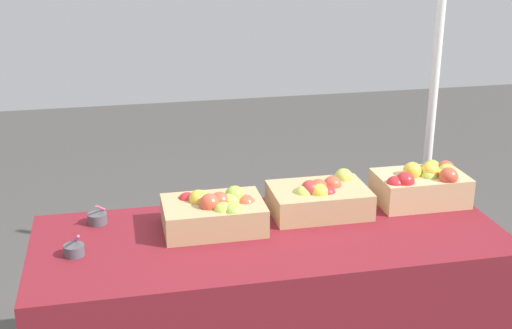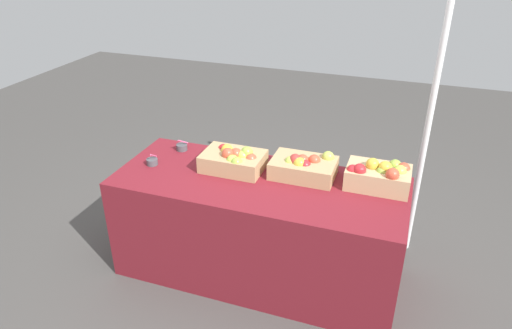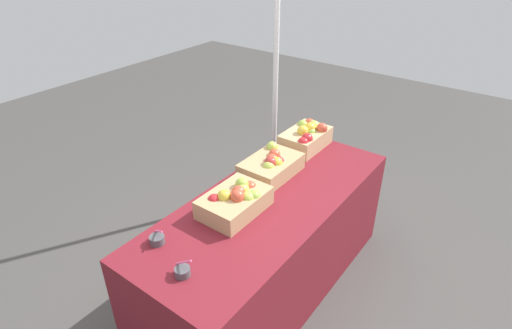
{
  "view_description": "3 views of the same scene",
  "coord_description": "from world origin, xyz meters",
  "px_view_note": "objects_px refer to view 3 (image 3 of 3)",
  "views": [
    {
      "loc": [
        -0.58,
        -2.45,
        1.95
      ],
      "look_at": [
        -0.05,
        0.05,
        1.02
      ],
      "focal_mm": 48.21,
      "sensor_mm": 36.0,
      "label": 1
    },
    {
      "loc": [
        0.86,
        -2.48,
        2.23
      ],
      "look_at": [
        -0.01,
        -0.03,
        0.87
      ],
      "focal_mm": 32.69,
      "sensor_mm": 36.0,
      "label": 2
    },
    {
      "loc": [
        -1.73,
        -1.19,
        2.22
      ],
      "look_at": [
        -0.03,
        0.08,
        0.98
      ],
      "focal_mm": 29.05,
      "sensor_mm": 36.0,
      "label": 3
    }
  ],
  "objects_px": {
    "sample_bowl_near": "(183,271)",
    "sample_bowl_mid": "(157,239)",
    "apple_crate_middle": "(272,165)",
    "apple_crate_right": "(235,200)",
    "tent_pole": "(275,79)",
    "apple_crate_left": "(307,136)"
  },
  "relations": [
    {
      "from": "apple_crate_middle",
      "to": "apple_crate_right",
      "type": "relative_size",
      "value": 1.02
    },
    {
      "from": "apple_crate_right",
      "to": "sample_bowl_mid",
      "type": "relative_size",
      "value": 3.98
    },
    {
      "from": "apple_crate_right",
      "to": "tent_pole",
      "type": "bearing_deg",
      "value": 24.4
    },
    {
      "from": "sample_bowl_near",
      "to": "sample_bowl_mid",
      "type": "bearing_deg",
      "value": 72.87
    },
    {
      "from": "apple_crate_right",
      "to": "sample_bowl_near",
      "type": "bearing_deg",
      "value": -167.57
    },
    {
      "from": "apple_crate_left",
      "to": "apple_crate_middle",
      "type": "xyz_separation_m",
      "value": [
        -0.48,
        -0.01,
        -0.02
      ]
    },
    {
      "from": "apple_crate_right",
      "to": "sample_bowl_mid",
      "type": "bearing_deg",
      "value": 162.06
    },
    {
      "from": "apple_crate_left",
      "to": "apple_crate_middle",
      "type": "height_order",
      "value": "apple_crate_left"
    },
    {
      "from": "apple_crate_middle",
      "to": "sample_bowl_near",
      "type": "bearing_deg",
      "value": -169.48
    },
    {
      "from": "apple_crate_left",
      "to": "sample_bowl_mid",
      "type": "xyz_separation_m",
      "value": [
        -1.42,
        0.07,
        -0.06
      ]
    },
    {
      "from": "sample_bowl_near",
      "to": "sample_bowl_mid",
      "type": "height_order",
      "value": "same"
    },
    {
      "from": "tent_pole",
      "to": "apple_crate_middle",
      "type": "bearing_deg",
      "value": -146.92
    },
    {
      "from": "apple_crate_middle",
      "to": "apple_crate_right",
      "type": "xyz_separation_m",
      "value": [
        -0.47,
        -0.07,
        0.01
      ]
    },
    {
      "from": "apple_crate_middle",
      "to": "sample_bowl_mid",
      "type": "height_order",
      "value": "apple_crate_middle"
    },
    {
      "from": "apple_crate_left",
      "to": "sample_bowl_mid",
      "type": "height_order",
      "value": "apple_crate_left"
    },
    {
      "from": "apple_crate_left",
      "to": "apple_crate_middle",
      "type": "relative_size",
      "value": 0.94
    },
    {
      "from": "sample_bowl_near",
      "to": "tent_pole",
      "type": "xyz_separation_m",
      "value": [
        1.75,
        0.67,
        0.35
      ]
    },
    {
      "from": "sample_bowl_mid",
      "to": "tent_pole",
      "type": "xyz_separation_m",
      "value": [
        1.67,
        0.39,
        0.35
      ]
    },
    {
      "from": "apple_crate_middle",
      "to": "sample_bowl_near",
      "type": "xyz_separation_m",
      "value": [
        -1.02,
        -0.19,
        -0.05
      ]
    },
    {
      "from": "apple_crate_left",
      "to": "sample_bowl_mid",
      "type": "bearing_deg",
      "value": 177.11
    },
    {
      "from": "apple_crate_right",
      "to": "sample_bowl_near",
      "type": "xyz_separation_m",
      "value": [
        -0.56,
        -0.12,
        -0.05
      ]
    },
    {
      "from": "apple_crate_right",
      "to": "tent_pole",
      "type": "xyz_separation_m",
      "value": [
        1.2,
        0.54,
        0.3
      ]
    }
  ]
}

